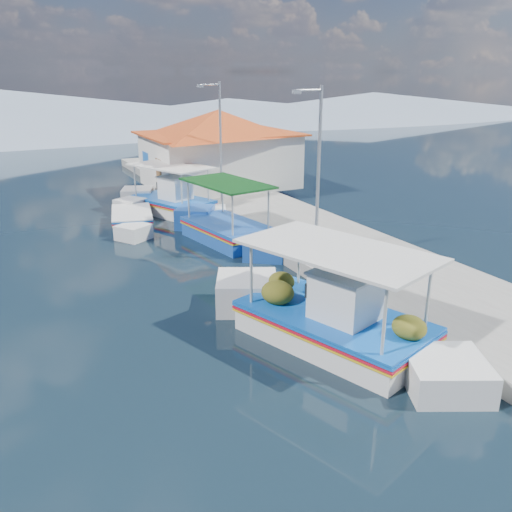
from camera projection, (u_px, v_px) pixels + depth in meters
name	position (u px, v px, depth m)	size (l,w,h in m)	color
ground	(226.00, 304.00, 16.98)	(160.00, 160.00, 0.00)	black
quay	(292.00, 227.00, 24.48)	(5.00, 44.00, 0.50)	gray
bollards	(258.00, 228.00, 22.82)	(0.20, 17.20, 0.30)	#A5A8AD
main_caique	(332.00, 322.00, 14.45)	(4.49, 8.56, 2.97)	silver
caique_green_canopy	(227.00, 231.00, 23.20)	(3.08, 7.55, 2.86)	#1A4AA1
caique_blue_hull	(131.00, 220.00, 25.45)	(2.66, 5.92, 1.08)	silver
caique_far	(172.00, 203.00, 27.76)	(4.21, 7.22, 2.74)	silver
harbor_building	(219.00, 147.00, 31.39)	(10.49, 10.49, 4.40)	silver
lamp_post_near	(317.00, 162.00, 19.34)	(1.21, 0.14, 6.00)	#A5A8AD
lamp_post_far	(219.00, 137.00, 26.94)	(1.21, 0.14, 6.00)	#A5A8AD
mountain_ridge	(92.00, 114.00, 66.39)	(171.40, 96.00, 5.50)	gray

